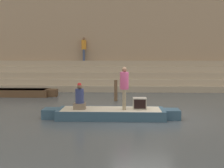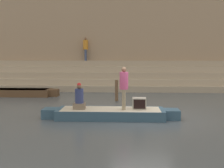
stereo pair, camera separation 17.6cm
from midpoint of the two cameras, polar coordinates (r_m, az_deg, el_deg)
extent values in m
plane|color=#4C5660|center=(13.04, 5.96, -6.05)|extent=(120.00, 120.00, 0.00)
cube|color=tan|center=(22.35, 4.61, -0.59)|extent=(36.00, 2.82, 0.41)
cube|color=#B2A28D|center=(22.59, 4.60, 0.53)|extent=(36.00, 2.26, 0.41)
cube|color=tan|center=(22.83, 4.58, 1.63)|extent=(36.00, 1.69, 0.41)
cube|color=#B2A28D|center=(23.09, 4.57, 2.71)|extent=(36.00, 1.13, 0.41)
cube|color=tan|center=(23.35, 4.55, 3.76)|extent=(36.00, 0.56, 0.41)
cube|color=tan|center=(24.27, 4.53, 9.22)|extent=(34.20, 1.20, 8.29)
cube|color=brown|center=(23.72, 4.50, 0.00)|extent=(34.20, 0.12, 0.60)
cube|color=#33516B|center=(12.72, 0.14, -5.44)|extent=(4.33, 1.40, 0.38)
cube|color=beige|center=(12.69, 0.14, -4.70)|extent=(3.98, 1.30, 0.05)
cube|color=#33516B|center=(12.85, 11.25, -5.44)|extent=(0.61, 0.77, 0.38)
cube|color=#33516B|center=(13.06, -10.78, -5.25)|extent=(0.61, 0.77, 0.38)
cylinder|color=olive|center=(13.53, -2.46, -4.37)|extent=(2.56, 0.04, 0.04)
cylinder|color=gray|center=(12.59, 2.58, -2.77)|extent=(0.14, 0.14, 0.82)
cylinder|color=gray|center=(12.41, 2.58, -2.90)|extent=(0.14, 0.14, 0.82)
cylinder|color=#C64C7F|center=(12.41, 2.59, 0.61)|extent=(0.34, 0.34, 0.69)
sphere|color=brown|center=(12.38, 2.60, 2.65)|extent=(0.20, 0.20, 0.20)
cube|color=#756656|center=(12.73, -5.59, -4.03)|extent=(0.48, 0.38, 0.24)
cylinder|color=navy|center=(12.67, -5.61, -2.19)|extent=(0.34, 0.34, 0.58)
sphere|color=brown|center=(12.62, -5.63, -0.44)|extent=(0.20, 0.20, 0.20)
sphere|color=red|center=(12.62, -5.63, -0.13)|extent=(0.17, 0.17, 0.17)
cube|color=#9E998E|center=(12.75, 5.40, -3.53)|extent=(0.55, 0.44, 0.45)
cube|color=black|center=(12.52, 5.45, -3.70)|extent=(0.47, 0.02, 0.37)
cube|color=brown|center=(20.03, -16.17, -1.50)|extent=(3.69, 1.28, 0.43)
cube|color=#993328|center=(20.01, -16.19, -0.96)|extent=(3.39, 1.18, 0.05)
cube|color=brown|center=(19.45, -10.30, -1.58)|extent=(0.52, 0.70, 0.43)
cylinder|color=brown|center=(17.20, 1.13, -1.21)|extent=(0.18, 0.18, 1.16)
cylinder|color=#3D4C75|center=(23.62, -4.60, 5.30)|extent=(0.15, 0.15, 0.84)
cylinder|color=#3D4C75|center=(23.43, -4.66, 5.29)|extent=(0.15, 0.15, 0.84)
cylinder|color=orange|center=(23.53, -4.64, 7.16)|extent=(0.36, 0.36, 0.70)
sphere|color=brown|center=(23.55, -4.65, 8.25)|extent=(0.20, 0.20, 0.20)
camera|label=1|loc=(0.09, -89.63, 0.04)|focal=50.00mm
camera|label=2|loc=(0.09, 90.37, -0.04)|focal=50.00mm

